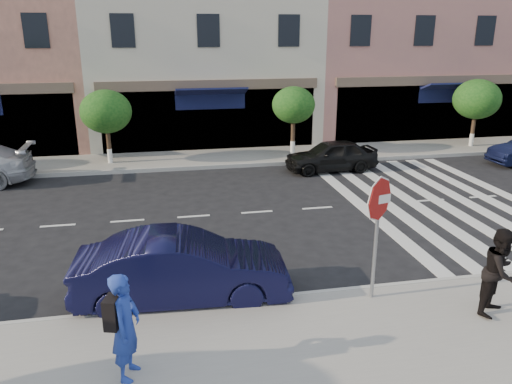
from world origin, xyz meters
name	(u,v)px	position (x,y,z in m)	size (l,w,h in m)	color
ground	(289,268)	(0.00, 0.00, 0.00)	(120.00, 120.00, 0.00)	black
sidewalk_near	(345,361)	(0.00, -3.75, 0.07)	(60.00, 4.50, 0.15)	gray
sidewalk_far	(226,158)	(0.00, 11.00, 0.07)	(60.00, 3.00, 0.15)	gray
building_centre	(199,31)	(-0.50, 17.00, 5.50)	(11.00, 9.00, 11.00)	beige
building_east_mid	(412,12)	(11.50, 17.00, 6.50)	(13.00, 9.00, 13.00)	#AD6B67
street_tree_wb	(106,112)	(-5.00, 10.80, 2.31)	(2.10, 2.10, 3.06)	#473323
street_tree_c	(294,105)	(3.00, 10.80, 2.36)	(1.90, 1.90, 3.04)	#473323
street_tree_ea	(477,99)	(12.00, 10.80, 2.39)	(2.20, 2.20, 3.19)	#473323
stop_sign	(378,212)	(1.28, -1.93, 2.06)	(0.91, 0.27, 2.64)	gray
photographer	(126,326)	(-3.59, -3.50, 1.05)	(0.66, 0.43, 1.81)	#21399A
walker	(500,272)	(3.42, -2.95, 1.03)	(0.86, 0.67, 1.76)	black
car_near_mid	(183,268)	(-2.59, -1.00, 0.74)	(1.56, 4.46, 1.47)	black
car_far_mid	(331,156)	(3.94, 8.28, 0.64)	(1.51, 3.75, 1.28)	black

